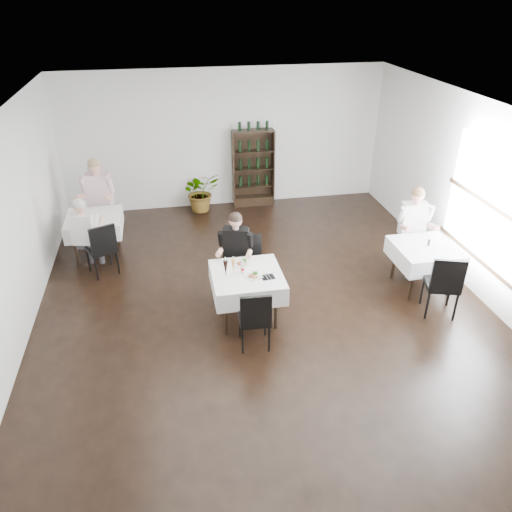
{
  "coord_description": "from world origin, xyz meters",
  "views": [
    {
      "loc": [
        -1.34,
        -6.18,
        4.53
      ],
      "look_at": [
        -0.13,
        0.2,
        0.94
      ],
      "focal_mm": 35.0,
      "sensor_mm": 36.0,
      "label": 1
    }
  ],
  "objects_px": {
    "wine_shelf": "(253,169)",
    "diner_main": "(236,249)",
    "main_table": "(247,282)",
    "potted_tree": "(201,192)"
  },
  "relations": [
    {
      "from": "potted_tree",
      "to": "wine_shelf",
      "type": "bearing_deg",
      "value": 5.43
    },
    {
      "from": "diner_main",
      "to": "wine_shelf",
      "type": "bearing_deg",
      "value": 75.24
    },
    {
      "from": "main_table",
      "to": "diner_main",
      "type": "height_order",
      "value": "diner_main"
    },
    {
      "from": "main_table",
      "to": "potted_tree",
      "type": "bearing_deg",
      "value": 94.13
    },
    {
      "from": "potted_tree",
      "to": "main_table",
      "type": "bearing_deg",
      "value": -85.87
    },
    {
      "from": "wine_shelf",
      "to": "main_table",
      "type": "relative_size",
      "value": 1.7
    },
    {
      "from": "wine_shelf",
      "to": "main_table",
      "type": "xyz_separation_m",
      "value": [
        -0.9,
        -4.31,
        -0.23
      ]
    },
    {
      "from": "wine_shelf",
      "to": "diner_main",
      "type": "xyz_separation_m",
      "value": [
        -0.97,
        -3.67,
        -0.01
      ]
    },
    {
      "from": "wine_shelf",
      "to": "diner_main",
      "type": "distance_m",
      "value": 3.79
    },
    {
      "from": "wine_shelf",
      "to": "diner_main",
      "type": "bearing_deg",
      "value": -104.76
    }
  ]
}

